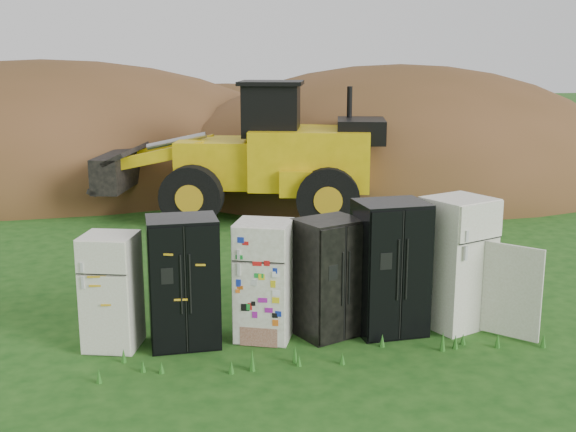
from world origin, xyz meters
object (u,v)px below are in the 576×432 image
Objects in this scene: fridge_leftmost at (112,291)px; fridge_black_right at (390,267)px; fridge_open_door at (457,263)px; wheel_loader at (237,151)px; fridge_sticker at (264,280)px; fridge_dark_mid at (329,277)px; fridge_black_side at (183,282)px.

fridge_black_right is at bearing 14.05° from fridge_leftmost.
wheel_loader reaches higher than fridge_open_door.
fridge_sticker is 1.78m from fridge_black_right.
fridge_dark_mid is 0.88× the size of fridge_black_right.
fridge_leftmost is 0.94× the size of fridge_dark_mid.
fridge_open_door is (2.78, 0.01, 0.12)m from fridge_sticker.
fridge_open_door is at bearing -2.31° from fridge_black_side.
fridge_dark_mid is at bearing -72.58° from wheel_loader.
fridge_leftmost is at bearing 173.53° from fridge_black_side.
fridge_black_side is at bearing 174.81° from fridge_black_right.
fridge_dark_mid is (2.94, -0.04, 0.05)m from fridge_leftmost.
fridge_black_side is 1.09m from fridge_sticker.
fridge_dark_mid is 0.25× the size of wheel_loader.
fridge_open_door reaches higher than fridge_black_side.
fridge_leftmost is 0.94× the size of fridge_sticker.
fridge_open_door is at bearing 15.03° from fridge_leftmost.
fridge_leftmost is 4.82m from fridge_open_door.
fridge_dark_mid is 7.66m from wheel_loader.
fridge_black_side is 2.86m from fridge_black_right.
fridge_leftmost is at bearing 155.14° from fridge_dark_mid.
fridge_leftmost is 0.23× the size of wheel_loader.
fridge_open_door is (3.87, 0.05, 0.06)m from fridge_black_side.
fridge_black_right is (3.81, -0.07, 0.16)m from fridge_leftmost.
fridge_open_door reaches higher than fridge_black_right.
wheel_loader is at bearing 83.73° from fridge_open_door.
fridge_sticker is at bearing -79.41° from wheel_loader.
fridge_sticker is at bearing 173.26° from fridge_black_right.
fridge_black_side reaches higher than fridge_sticker.
fridge_dark_mid is at bearing -2.45° from fridge_black_side.
wheel_loader is at bearing 69.73° from fridge_dark_mid.
wheel_loader reaches higher than fridge_leftmost.
wheel_loader reaches higher than fridge_black_side.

